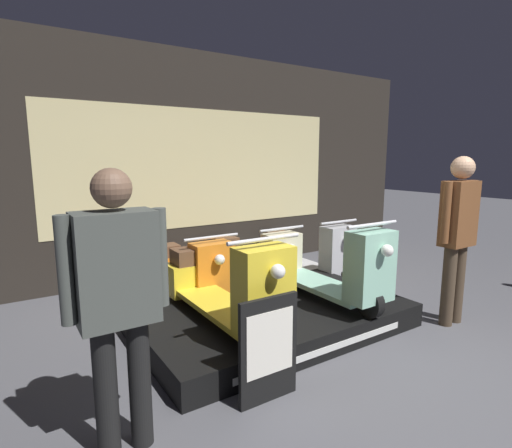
% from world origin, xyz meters
% --- Properties ---
extents(ground_plane, '(30.00, 30.00, 0.00)m').
position_xyz_m(ground_plane, '(0.00, 0.00, 0.00)').
color(ground_plane, '#4C4C51').
extents(shop_wall_back, '(8.11, 0.09, 3.20)m').
position_xyz_m(shop_wall_back, '(0.00, 3.84, 1.60)').
color(shop_wall_back, '#28231E').
rests_on(shop_wall_back, ground_plane).
extents(display_platform, '(2.63, 1.58, 0.24)m').
position_xyz_m(display_platform, '(-0.38, 1.51, 0.12)').
color(display_platform, black).
rests_on(display_platform, ground_plane).
extents(scooter_display_left, '(0.63, 1.79, 0.89)m').
position_xyz_m(scooter_display_left, '(-0.97, 1.44, 0.57)').
color(scooter_display_left, black).
rests_on(scooter_display_left, display_platform).
extents(scooter_display_right, '(0.63, 1.79, 0.89)m').
position_xyz_m(scooter_display_right, '(0.22, 1.44, 0.57)').
color(scooter_display_right, black).
rests_on(scooter_display_right, display_platform).
extents(scooter_backrow_0, '(0.63, 1.79, 0.89)m').
position_xyz_m(scooter_backrow_0, '(-0.74, 2.76, 0.33)').
color(scooter_backrow_0, black).
rests_on(scooter_backrow_0, ground_plane).
extents(scooter_backrow_1, '(0.63, 1.79, 0.89)m').
position_xyz_m(scooter_backrow_1, '(0.19, 2.76, 0.33)').
color(scooter_backrow_1, black).
rests_on(scooter_backrow_1, ground_plane).
extents(scooter_backrow_2, '(0.63, 1.79, 0.89)m').
position_xyz_m(scooter_backrow_2, '(1.12, 2.76, 0.33)').
color(scooter_backrow_2, black).
rests_on(scooter_backrow_2, ground_plane).
extents(person_left_browsing, '(0.59, 0.24, 1.66)m').
position_xyz_m(person_left_browsing, '(-2.09, 0.61, 0.98)').
color(person_left_browsing, black).
rests_on(person_left_browsing, ground_plane).
extents(person_right_browsing, '(0.53, 0.22, 1.73)m').
position_xyz_m(person_right_browsing, '(1.26, 0.61, 1.00)').
color(person_right_browsing, '#473828').
rests_on(person_right_browsing, ground_plane).
extents(price_sign_board, '(0.47, 0.04, 0.77)m').
position_xyz_m(price_sign_board, '(-1.11, 0.54, 0.39)').
color(price_sign_board, black).
rests_on(price_sign_board, ground_plane).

